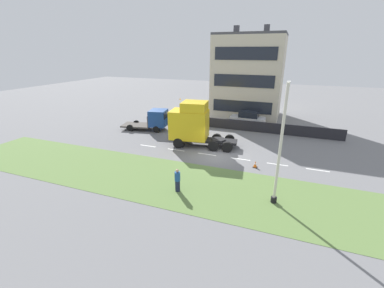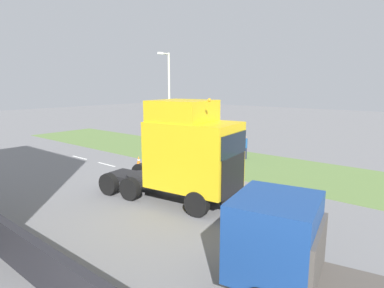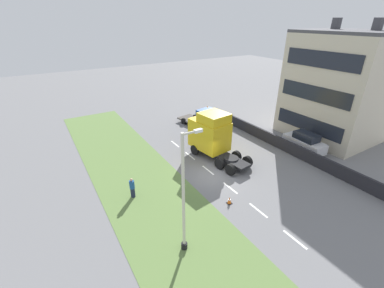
{
  "view_description": "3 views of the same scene",
  "coord_description": "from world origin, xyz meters",
  "views": [
    {
      "loc": [
        -21.55,
        -5.84,
        9.27
      ],
      "look_at": [
        -1.87,
        1.7,
        1.57
      ],
      "focal_mm": 24.0,
      "sensor_mm": 36.0,
      "label": 1
    },
    {
      "loc": [
        12.35,
        11.94,
        5.18
      ],
      "look_at": [
        -0.45,
        1.46,
        2.13
      ],
      "focal_mm": 30.0,
      "sensor_mm": 36.0,
      "label": 2
    },
    {
      "loc": [
        -11.69,
        -15.39,
        12.51
      ],
      "look_at": [
        -1.66,
        1.0,
        3.06
      ],
      "focal_mm": 24.0,
      "sensor_mm": 36.0,
      "label": 3
    }
  ],
  "objects": [
    {
      "name": "lorry_cab",
      "position": [
        1.87,
        3.14,
        2.28
      ],
      "size": [
        3.39,
        6.99,
        4.68
      ],
      "rotation": [
        0.0,
        0.0,
        0.13
      ],
      "color": "black",
      "rests_on": "ground"
    },
    {
      "name": "flatbed_truck",
      "position": [
        5.31,
        9.36,
        1.34
      ],
      "size": [
        3.22,
        5.91,
        2.52
      ],
      "rotation": [
        0.0,
        0.0,
        3.33
      ],
      "color": "navy",
      "rests_on": "ground"
    },
    {
      "name": "ground_plane",
      "position": [
        0.0,
        0.0,
        0.0
      ],
      "size": [
        120.0,
        120.0,
        0.0
      ],
      "primitive_type": "plane",
      "color": "slate",
      "rests_on": "ground"
    },
    {
      "name": "pedestrian",
      "position": [
        -7.18,
        0.74,
        0.83
      ],
      "size": [
        0.39,
        0.39,
        1.69
      ],
      "color": "#1E233D",
      "rests_on": "ground"
    },
    {
      "name": "grass_verge",
      "position": [
        -6.0,
        0.0,
        0.01
      ],
      "size": [
        7.0,
        44.0,
        0.01
      ],
      "color": "#607F42",
      "rests_on": "ground"
    },
    {
      "name": "traffic_cone_lead",
      "position": [
        -1.3,
        -3.78,
        0.28
      ],
      "size": [
        0.36,
        0.36,
        0.58
      ],
      "color": "black",
      "rests_on": "ground"
    },
    {
      "name": "lamp_post",
      "position": [
        -6.21,
        -5.65,
        3.47
      ],
      "size": [
        1.31,
        0.38,
        7.62
      ],
      "color": "black",
      "rests_on": "ground"
    },
    {
      "name": "lane_markings",
      "position": [
        0.0,
        -0.7,
        0.0
      ],
      "size": [
        0.16,
        17.8,
        0.0
      ],
      "color": "white",
      "rests_on": "ground"
    }
  ]
}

